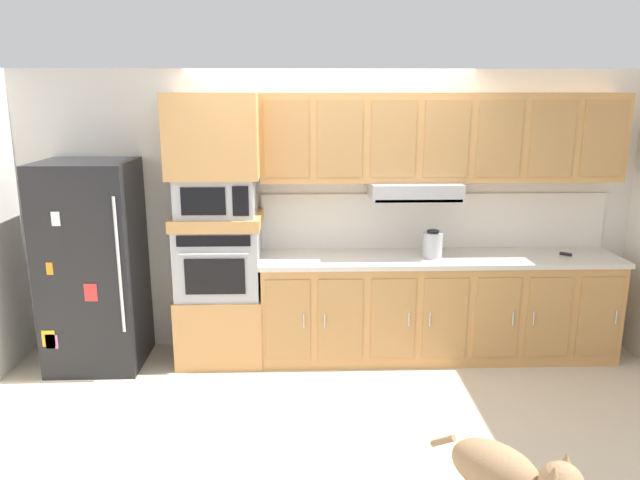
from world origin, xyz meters
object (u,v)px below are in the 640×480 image
object	(u,v)px
screwdriver	(566,254)
dog	(508,476)
refrigerator	(93,265)
built_in_oven	(219,260)
microwave	(217,196)
electric_kettle	(432,245)

from	to	relation	value
screwdriver	dog	xyz separation A→B (m)	(-1.27, -2.36, -0.51)
refrigerator	dog	xyz separation A→B (m)	(2.80, -2.31, -0.46)
built_in_oven	microwave	bearing A→B (deg)	-0.77
built_in_oven	dog	size ratio (longest dim) A/B	1.05
microwave	dog	world-z (taller)	microwave
microwave	dog	distance (m)	3.13
electric_kettle	dog	bearing A→B (deg)	-92.08
dog	electric_kettle	bearing A→B (deg)	132.60
screwdriver	electric_kettle	xyz separation A→B (m)	(-1.18, -0.03, 0.10)
refrigerator	screwdriver	size ratio (longest dim) A/B	10.43
microwave	dog	bearing A→B (deg)	-53.68
built_in_oven	screwdriver	distance (m)	3.02
microwave	dog	xyz separation A→B (m)	(1.75, -2.38, -1.04)
screwdriver	refrigerator	bearing A→B (deg)	-179.26
refrigerator	built_in_oven	xyz separation A→B (m)	(1.05, 0.07, 0.02)
refrigerator	electric_kettle	distance (m)	2.89
screwdriver	electric_kettle	world-z (taller)	electric_kettle
screwdriver	dog	world-z (taller)	screwdriver
screwdriver	electric_kettle	size ratio (longest dim) A/B	0.70
screwdriver	dog	size ratio (longest dim) A/B	0.25
screwdriver	electric_kettle	distance (m)	1.19
refrigerator	microwave	distance (m)	1.20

